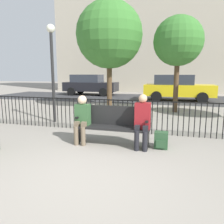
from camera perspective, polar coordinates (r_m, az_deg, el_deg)
name	(u,v)px	position (r m, az deg, el deg)	size (l,w,h in m)	color
ground_plane	(84,177)	(3.76, -7.37, -16.61)	(80.00, 80.00, 0.00)	gray
park_bench	(113,124)	(5.21, 0.24, -3.16)	(1.78, 0.45, 0.92)	black
seated_person_0	(82,117)	(5.29, -7.83, -1.21)	(0.34, 0.39, 1.17)	brown
seated_person_1	(142,119)	(4.91, 7.91, -1.82)	(0.34, 0.39, 1.23)	black
backpack	(161,140)	(5.12, 12.70, -7.21)	(0.30, 0.27, 0.38)	#284C2D
fence_railing	(123,113)	(6.29, 2.85, -0.29)	(9.01, 0.03, 0.95)	black
tree_1	(178,42)	(10.05, 16.91, 17.21)	(2.09, 2.09, 4.08)	#4C3823
tree_2	(109,35)	(10.74, -0.71, 19.45)	(3.10, 3.10, 5.01)	#4C3823
lamp_post	(52,58)	(7.85, -15.41, 13.50)	(0.28, 0.28, 3.29)	black
street_surface	(152,99)	(15.24, 10.42, 3.48)	(24.00, 6.00, 0.01)	#333335
parked_car_0	(177,87)	(14.30, 16.69, 6.18)	(4.20, 1.94, 1.62)	yellow
parked_car_1	(90,84)	(17.64, -5.81, 7.18)	(4.20, 1.94, 1.62)	black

